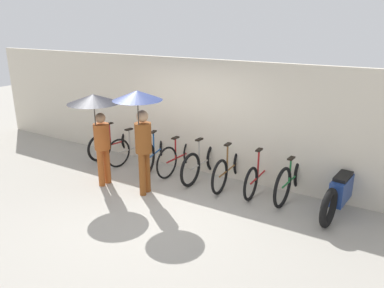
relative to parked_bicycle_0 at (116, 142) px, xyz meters
name	(u,v)px	position (x,y,z in m)	size (l,w,h in m)	color
ground_plane	(146,203)	(2.27, -1.70, -0.36)	(30.00, 30.00, 0.00)	#9E998E
back_wall	(199,117)	(2.27, 0.28, 0.91)	(13.46, 0.12, 2.54)	beige
parked_bicycle_0	(116,142)	(0.00, 0.00, 0.00)	(0.49, 1.69, 1.10)	black
parked_bicycle_1	(136,147)	(0.65, -0.01, 0.00)	(0.48, 1.76, 1.03)	black
parked_bicycle_2	(157,151)	(1.30, 0.00, 0.01)	(0.57, 1.76, 1.03)	black
parked_bicycle_3	(180,155)	(1.95, 0.00, 0.01)	(0.44, 1.70, 1.00)	black
parked_bicycle_4	(204,162)	(2.60, -0.07, 0.01)	(0.44, 1.76, 1.01)	black
parked_bicycle_5	(231,167)	(3.24, -0.05, 0.01)	(0.44, 1.80, 1.04)	black
parked_bicycle_6	(261,173)	(3.89, 0.02, -0.01)	(0.44, 1.76, 1.10)	black
parked_bicycle_7	(293,178)	(4.54, 0.01, 0.04)	(0.44, 1.79, 1.08)	black
pedestrian_leading	(96,114)	(0.99, -1.55, 1.18)	(1.02, 1.02, 1.95)	#9E4C1E
pedestrian_center	(140,116)	(2.00, -1.44, 1.25)	(0.92, 0.92, 2.10)	brown
motorcycle	(341,191)	(5.46, -0.08, 0.03)	(0.58, 2.08, 0.91)	black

